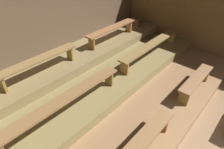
# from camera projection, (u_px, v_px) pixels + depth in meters

# --- Properties ---
(ground) EXTENTS (7.18, 5.98, 0.08)m
(ground) POSITION_uv_depth(u_px,v_px,m) (137.00, 106.00, 4.61)
(ground) COLOR #89694A
(wall_back) EXTENTS (7.18, 0.06, 2.65)m
(wall_back) POSITION_uv_depth(u_px,v_px,m) (61.00, 24.00, 5.25)
(wall_back) COLOR brown
(wall_back) RESTS_ON ground
(wall_right) EXTENTS (0.06, 5.98, 2.65)m
(wall_right) POSITION_uv_depth(u_px,v_px,m) (203.00, 15.00, 5.82)
(wall_right) COLOR brown
(wall_right) RESTS_ON ground
(platform_lower) EXTENTS (6.38, 3.83, 0.22)m
(platform_lower) POSITION_uv_depth(u_px,v_px,m) (115.00, 89.00, 4.89)
(platform_lower) COLOR #8F6A47
(platform_lower) RESTS_ON ground
(platform_middle) EXTENTS (6.38, 2.46, 0.22)m
(platform_middle) POSITION_uv_depth(u_px,v_px,m) (95.00, 71.00, 5.13)
(platform_middle) COLOR olive
(platform_middle) RESTS_ON platform_lower
(platform_upper) EXTENTS (6.38, 1.19, 0.22)m
(platform_upper) POSITION_uv_depth(u_px,v_px,m) (79.00, 56.00, 5.35)
(platform_upper) COLOR olive
(platform_upper) RESTS_ON platform_middle
(bench_lower_left) EXTENTS (1.41, 0.26, 0.39)m
(bench_lower_left) POSITION_uv_depth(u_px,v_px,m) (145.00, 138.00, 3.17)
(bench_lower_left) COLOR olive
(bench_lower_left) RESTS_ON platform_lower
(bench_lower_right) EXTENTS (1.41, 0.26, 0.39)m
(bench_lower_right) POSITION_uv_depth(u_px,v_px,m) (196.00, 81.00, 4.47)
(bench_lower_right) COLOR #896342
(bench_lower_right) RESTS_ON platform_lower
(bench_middle_left) EXTENTS (2.64, 0.26, 0.39)m
(bench_middle_left) POSITION_uv_depth(u_px,v_px,m) (65.00, 100.00, 3.56)
(bench_middle_left) COLOR olive
(bench_middle_left) RESTS_ON platform_middle
(bench_middle_right) EXTENTS (2.64, 0.26, 0.39)m
(bench_middle_right) POSITION_uv_depth(u_px,v_px,m) (152.00, 45.00, 5.40)
(bench_middle_right) COLOR olive
(bench_middle_right) RESTS_ON platform_middle
(bench_upper_left) EXTENTS (1.91, 0.26, 0.39)m
(bench_upper_left) POSITION_uv_depth(u_px,v_px,m) (39.00, 61.00, 4.27)
(bench_upper_left) COLOR olive
(bench_upper_left) RESTS_ON platform_upper
(bench_upper_right) EXTENTS (1.91, 0.26, 0.39)m
(bench_upper_right) POSITION_uv_depth(u_px,v_px,m) (112.00, 30.00, 5.77)
(bench_upper_right) COLOR #93613B
(bench_upper_right) RESTS_ON platform_upper
(wooden_crate_upper) EXTENTS (0.25, 0.25, 0.25)m
(wooden_crate_upper) POSITION_uv_depth(u_px,v_px,m) (137.00, 22.00, 6.86)
(wooden_crate_upper) COLOR brown
(wooden_crate_upper) RESTS_ON platform_upper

